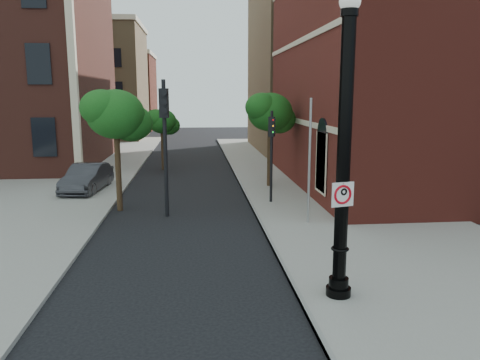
{
  "coord_description": "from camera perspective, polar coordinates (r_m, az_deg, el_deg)",
  "views": [
    {
      "loc": [
        -0.4,
        -10.22,
        4.87
      ],
      "look_at": [
        0.79,
        2.0,
        2.62
      ],
      "focal_mm": 35.0,
      "sensor_mm": 36.0,
      "label": 1
    }
  ],
  "objects": [
    {
      "name": "parked_car",
      "position": [
        24.77,
        -18.14,
        0.22
      ],
      "size": [
        1.98,
        4.46,
        1.42
      ],
      "primitive_type": "imported",
      "rotation": [
        0.0,
        0.0,
        -0.11
      ],
      "color": "#2F2E33",
      "rests_on": "ground"
    },
    {
      "name": "curb_edge",
      "position": [
        20.92,
        1.29,
        -2.86
      ],
      "size": [
        0.1,
        60.0,
        0.14
      ],
      "primitive_type": "cube",
      "color": "gray",
      "rests_on": "ground"
    },
    {
      "name": "bg_building_tan_a",
      "position": [
        55.45,
        -18.01,
        11.08
      ],
      "size": [
        12.0,
        12.0,
        12.0
      ],
      "primitive_type": "cube",
      "color": "#937850",
      "rests_on": "ground"
    },
    {
      "name": "ground",
      "position": [
        11.33,
        -3.13,
        -15.08
      ],
      "size": [
        120.0,
        120.0,
        0.0
      ],
      "primitive_type": "plane",
      "color": "black",
      "rests_on": "ground"
    },
    {
      "name": "no_parking_sign",
      "position": [
        10.86,
        12.42,
        -1.71
      ],
      "size": [
        0.55,
        0.17,
        0.57
      ],
      "rotation": [
        0.0,
        0.0,
        0.25
      ],
      "color": "white",
      "rests_on": "ground"
    },
    {
      "name": "street_tree_c",
      "position": [
        24.36,
        3.73,
        8.13
      ],
      "size": [
        2.75,
        2.49,
        4.96
      ],
      "color": "#322114",
      "rests_on": "ground"
    },
    {
      "name": "street_tree_a",
      "position": [
        20.06,
        -14.81,
        7.59
      ],
      "size": [
        2.82,
        2.55,
        5.08
      ],
      "color": "#322114",
      "rests_on": "ground"
    },
    {
      "name": "bg_building_red",
      "position": [
        69.2,
        -15.49,
        10.15
      ],
      "size": [
        12.0,
        12.0,
        10.0
      ],
      "primitive_type": "cube",
      "color": "maroon",
      "rests_on": "ground"
    },
    {
      "name": "traffic_signal_left",
      "position": [
        18.65,
        -9.18,
        6.57
      ],
      "size": [
        0.38,
        0.46,
        5.44
      ],
      "rotation": [
        0.0,
        0.0,
        -0.13
      ],
      "color": "black",
      "rests_on": "ground"
    },
    {
      "name": "bg_building_tan_b",
      "position": [
        43.48,
        17.01,
        12.78
      ],
      "size": [
        22.0,
        14.0,
        14.0
      ],
      "primitive_type": "cube",
      "color": "#937850",
      "rests_on": "ground"
    },
    {
      "name": "street_tree_b",
      "position": [
        30.79,
        -9.42,
        6.98
      ],
      "size": [
        2.19,
        1.98,
        3.94
      ],
      "color": "#322114",
      "rests_on": "ground"
    },
    {
      "name": "lamppost",
      "position": [
        10.93,
        12.49,
        1.71
      ],
      "size": [
        0.6,
        0.6,
        7.07
      ],
      "color": "black",
      "rests_on": "ground"
    },
    {
      "name": "utility_pole",
      "position": [
        17.42,
        8.46,
        2.06
      ],
      "size": [
        0.09,
        0.09,
        4.75
      ],
      "primitive_type": "cylinder",
      "color": "#999999",
      "rests_on": "ground"
    },
    {
      "name": "sidewalk_right",
      "position": [
        21.74,
        11.69,
        -2.59
      ],
      "size": [
        8.0,
        60.0,
        0.12
      ],
      "primitive_type": "cube",
      "color": "gray",
      "rests_on": "ground"
    },
    {
      "name": "sidewalk_left",
      "position": [
        29.89,
        -22.23,
        0.37
      ],
      "size": [
        10.0,
        50.0,
        0.12
      ],
      "primitive_type": "cube",
      "color": "gray",
      "rests_on": "ground"
    },
    {
      "name": "traffic_signal_right",
      "position": [
        20.63,
        3.88,
        4.66
      ],
      "size": [
        0.33,
        0.37,
        4.17
      ],
      "rotation": [
        0.0,
        0.0,
        -0.37
      ],
      "color": "black",
      "rests_on": "ground"
    }
  ]
}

